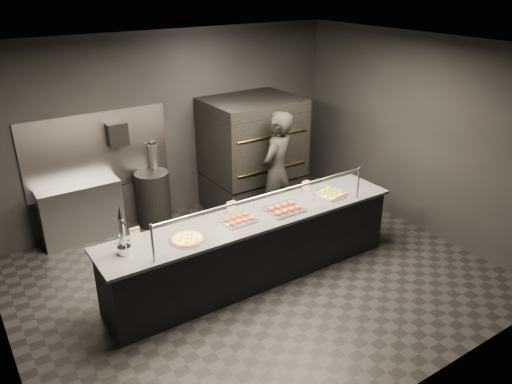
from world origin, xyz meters
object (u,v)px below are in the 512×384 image
pizza_oven (252,154)px  worker (277,172)px  prep_shelf (82,213)px  slider_tray_b (285,209)px  trash_bin (154,198)px  fire_extinguisher (154,158)px  service_counter (255,247)px  square_pizza (330,194)px  slider_tray_a (239,220)px  towel_dispenser (117,134)px  round_pizza (187,239)px  beer_tap (123,240)px

pizza_oven → worker: (-0.13, -0.90, -0.01)m
prep_shelf → slider_tray_b: bearing=-50.0°
prep_shelf → trash_bin: prep_shelf is taller
trash_bin → prep_shelf: bearing=174.9°
trash_bin → worker: bearing=-38.0°
pizza_oven → fire_extinguisher: (-1.55, 0.50, 0.09)m
service_counter → fire_extinguisher: (-0.35, 2.40, 0.60)m
pizza_oven → slider_tray_b: size_ratio=4.04×
prep_shelf → square_pizza: size_ratio=2.62×
pizza_oven → prep_shelf: size_ratio=1.59×
slider_tray_a → square_pizza: slider_tray_a is taller
worker → service_counter: bearing=16.0°
towel_dispenser → worker: (1.97, -1.39, -0.59)m
round_pizza → slider_tray_a: slider_tray_a is taller
beer_tap → trash_bin: 2.58m
square_pizza → prep_shelf: bearing=140.5°
pizza_oven → square_pizza: size_ratio=4.17×
prep_shelf → slider_tray_b: 3.18m
square_pizza → worker: size_ratio=0.24×
round_pizza → worker: 2.34m
prep_shelf → slider_tray_a: bearing=-59.7°
prep_shelf → slider_tray_b: slider_tray_b is taller
fire_extinguisher → slider_tray_b: fire_extinguisher is taller
pizza_oven → fire_extinguisher: 1.63m
service_counter → fire_extinguisher: bearing=98.3°
service_counter → beer_tap: (-1.71, 0.04, 0.62)m
beer_tap → slider_tray_b: bearing=-3.2°
prep_shelf → fire_extinguisher: fire_extinguisher is taller
pizza_oven → prep_shelf: (-2.80, 0.42, -0.52)m
beer_tap → square_pizza: 2.97m
fire_extinguisher → pizza_oven: bearing=-17.9°
prep_shelf → worker: worker is taller
square_pizza → worker: worker is taller
towel_dispenser → round_pizza: (-0.10, -2.48, -0.61)m
trash_bin → slider_tray_a: bearing=-83.7°
square_pizza → trash_bin: square_pizza is taller
round_pizza → service_counter: bearing=4.9°
beer_tap → square_pizza: bearing=-1.3°
round_pizza → prep_shelf: bearing=104.1°
worker → round_pizza: bearing=0.6°
round_pizza → worker: worker is taller
pizza_oven → trash_bin: pizza_oven is taller
prep_shelf → beer_tap: (-0.11, -2.28, 0.64)m
beer_tap → slider_tray_b: 2.13m
round_pizza → slider_tray_b: (1.41, 0.00, 0.01)m
fire_extinguisher → towel_dispenser: bearing=-179.0°
pizza_oven → beer_tap: 3.45m
service_counter → round_pizza: size_ratio=9.45×
round_pizza → slider_tray_a: (0.76, 0.08, 0.01)m
beer_tap → round_pizza: size_ratio=1.35×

